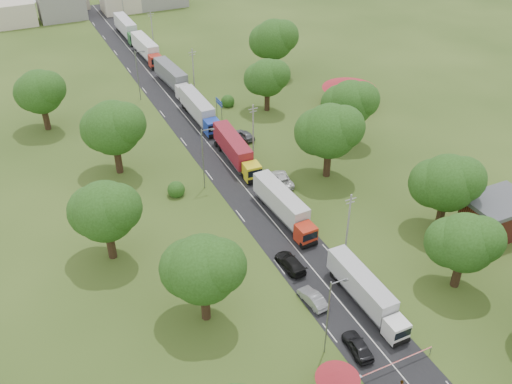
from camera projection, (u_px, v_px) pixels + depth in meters
ground at (283, 233)px, 77.40m from camera, size 260.00×260.00×0.00m
road at (225, 164)px, 92.38m from camera, size 8.00×200.00×0.04m
boom_barrier at (386, 367)px, 57.70m from camera, size 9.22×0.35×1.18m
guard_booth at (338, 380)px, 54.91m from camera, size 4.40×4.40×3.45m
info_sign at (219, 105)px, 103.78m from camera, size 0.12×3.10×4.10m
pole_1 at (348, 223)px, 71.51m from camera, size 1.60×0.24×9.00m
pole_2 at (253, 129)px, 92.47m from camera, size 1.60×0.24×9.00m
pole_3 at (193, 70)px, 113.43m from camera, size 1.60×0.24×9.00m
pole_4 at (152, 29)px, 134.40m from camera, size 1.60×0.24×9.00m
lamp_0 at (329, 314)px, 57.42m from camera, size 2.03×0.22×10.00m
lamp_1 at (204, 156)px, 83.63m from camera, size 2.03×0.22×10.00m
lamp_2 at (138, 73)px, 109.83m from camera, size 2.03×0.22×10.00m
tree_2 at (464, 242)px, 65.34m from camera, size 8.00×8.00×10.10m
tree_3 at (447, 182)px, 74.62m from camera, size 8.80×8.80×11.07m
tree_4 at (329, 131)px, 85.26m from camera, size 9.60×9.60×12.05m
tree_5 at (350, 103)px, 94.80m from camera, size 8.80×8.80×11.07m
tree_6 at (267, 77)px, 105.37m from camera, size 8.00×8.00×10.10m
tree_7 at (274, 39)px, 119.13m from camera, size 9.60×9.60×12.05m
tree_10 at (202, 268)px, 60.64m from camera, size 8.80×8.80×11.07m
tree_11 at (104, 211)px, 69.38m from camera, size 8.80×8.80×11.07m
tree_12 at (113, 127)px, 86.15m from camera, size 9.60×9.60×12.05m
tree_13 at (40, 91)px, 98.61m from camera, size 8.80×8.80×11.07m
house_brick at (497, 216)px, 76.21m from camera, size 8.60×6.60×5.20m
house_cream at (349, 88)px, 108.53m from camera, size 10.08×10.08×5.80m
distant_town at (101, 1)px, 158.05m from camera, size 52.00×8.00×8.00m
truck_0 at (366, 291)px, 65.22m from camera, size 2.37×13.60×3.77m
truck_1 at (284, 206)px, 79.08m from camera, size 3.07×14.44×3.99m
truck_2 at (235, 150)px, 91.94m from camera, size 3.15×14.83×4.10m
truck_3 at (199, 109)px, 104.17m from camera, size 2.62×15.11×4.19m
truck_4 at (173, 77)px, 116.60m from camera, size 3.41×15.35×4.24m
truck_5 at (146, 49)px, 130.28m from camera, size 3.07×15.47×4.28m
truck_6 at (127, 28)px, 142.69m from camera, size 2.79×15.54×4.31m
car_lane_front at (358, 346)px, 60.14m from camera, size 2.24×4.72×1.56m
car_lane_mid at (313, 298)px, 66.06m from camera, size 1.96×4.53×1.45m
car_lane_rear at (290, 263)px, 71.17m from camera, size 2.41×5.37×1.53m
car_verge_near at (281, 179)px, 87.15m from camera, size 3.40×5.99×1.58m
car_verge_far at (244, 135)px, 99.04m from camera, size 2.68×4.79×1.54m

